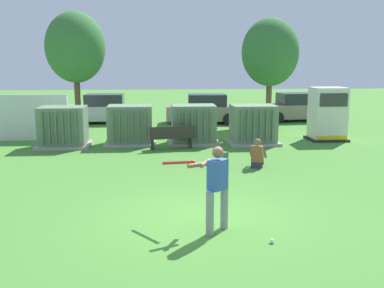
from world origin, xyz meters
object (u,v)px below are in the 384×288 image
Objects in this scene: transformer_mid_east at (193,125)px; backpack at (223,158)px; transformer_east at (253,125)px; generator_enclosure at (327,114)px; park_bench at (172,136)px; transformer_mid_west at (130,125)px; seated_spectator at (257,156)px; parked_car_left_of_center at (205,110)px; transformer_west at (63,127)px; parked_car_right_of_center at (295,108)px; batter at (215,184)px; sports_ball at (272,241)px; parked_car_leftmost at (103,110)px.

transformer_mid_east is 4.77× the size of backpack.
generator_enclosure is at bearing 10.15° from transformer_east.
backpack is at bearing -60.91° from park_bench.
seated_spectator is at bearing -46.48° from transformer_mid_west.
transformer_west is at bearing -134.07° from parked_car_left_of_center.
parked_car_left_of_center is (3.82, 6.34, -0.04)m from transformer_mid_west.
batter is at bearing -112.40° from parked_car_right_of_center.
transformer_mid_west reaches higher than park_bench.
generator_enclosure reaches higher than transformer_mid_west.
transformer_mid_west is at bearing 143.52° from park_bench.
transformer_mid_east is at bearing 93.06° from sports_ball.
transformer_east is at bearing 64.32° from backpack.
seated_spectator is at bearing -130.70° from generator_enclosure.
park_bench is at bearing -132.62° from parked_car_right_of_center.
parked_car_right_of_center is (4.85, 11.45, 0.38)m from seated_spectator.
parked_car_left_of_center is (0.55, 10.44, 0.54)m from backpack.
transformer_east is at bearing -79.07° from parked_car_left_of_center.
park_bench is 7.89m from parked_car_left_of_center.
batter is 19.33× the size of sports_ball.
transformer_mid_east is 2.49m from transformer_east.
park_bench reaches higher than sports_ball.
seated_spectator is 13.05m from parked_car_leftmost.
park_bench is at bearing -164.36° from transformer_east.
batter reaches higher than backpack.
transformer_mid_west is 7.17m from parked_car_leftmost.
parked_car_left_of_center is at bearing -5.66° from parked_car_leftmost.
batter is at bearing 144.06° from sports_ball.
batter is at bearing -100.20° from backpack.
parked_car_leftmost is at bearing 174.34° from parked_car_left_of_center.
park_bench is 8.91m from parked_car_leftmost.
transformer_west is 7.03m from backpack.
transformer_mid_west is 5.11m from transformer_east.
transformer_mid_west and parked_car_left_of_center have the same top height.
backpack is at bearing -64.86° from parked_car_leftmost.
transformer_west is 0.50× the size of parked_car_leftmost.
parked_car_leftmost is at bearing 103.64° from batter.
transformer_east is 3.56m from park_bench.
batter is 6.04m from backpack.
transformer_mid_west is 1.00× the size of transformer_east.
park_bench is 0.43× the size of parked_car_left_of_center.
parked_car_right_of_center is at bearing 84.36° from generator_enclosure.
parked_car_leftmost is 0.97× the size of parked_car_right_of_center.
transformer_west is 5.29m from transformer_mid_east.
transformer_west is 7.29m from parked_car_leftmost.
park_bench is (-3.42, -0.96, -0.25)m from transformer_east.
seated_spectator is 10.91m from parked_car_left_of_center.
batter is (0.53, -8.75, 0.44)m from park_bench.
transformer_west is at bearing -172.63° from transformer_mid_west.
transformer_mid_east is 4.15m from backpack.
transformer_mid_west and parked_car_right_of_center have the same top height.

